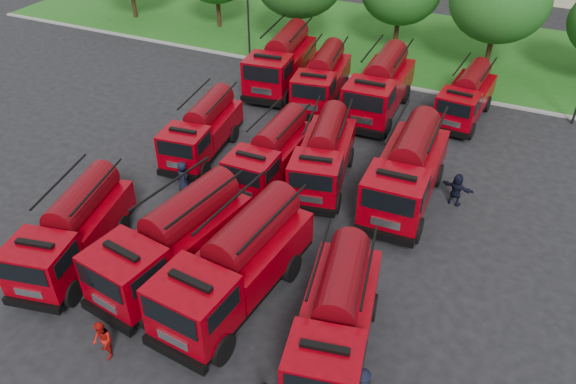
% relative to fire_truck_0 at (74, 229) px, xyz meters
% --- Properties ---
extents(ground, '(140.00, 140.00, 0.00)m').
position_rel_fire_truck_0_xyz_m(ground, '(6.65, 4.62, -1.56)').
color(ground, black).
rests_on(ground, ground).
extents(lawn, '(70.00, 16.00, 0.12)m').
position_rel_fire_truck_0_xyz_m(lawn, '(6.65, 30.62, -1.50)').
color(lawn, '#195316').
rests_on(lawn, ground).
extents(curb, '(70.00, 0.30, 0.14)m').
position_rel_fire_truck_0_xyz_m(curb, '(6.65, 22.52, -1.49)').
color(curb, gray).
rests_on(curb, ground).
extents(tree_4, '(6.55, 6.55, 8.01)m').
position_rel_fire_truck_0_xyz_m(tree_4, '(12.65, 27.12, 3.66)').
color(tree_4, '#382314').
rests_on(tree_4, ground).
extents(lamp_post_0, '(0.60, 0.25, 5.11)m').
position_rel_fire_truck_0_xyz_m(lamp_post_0, '(-3.35, 21.82, 1.33)').
color(lamp_post_0, black).
rests_on(lamp_post_0, ground).
extents(fire_truck_0, '(3.69, 7.15, 3.11)m').
position_rel_fire_truck_0_xyz_m(fire_truck_0, '(0.00, 0.00, 0.00)').
color(fire_truck_0, black).
rests_on(fire_truck_0, ground).
extents(fire_truck_1, '(3.70, 7.78, 3.40)m').
position_rel_fire_truck_0_xyz_m(fire_truck_1, '(4.27, 1.03, 0.15)').
color(fire_truck_1, black).
rests_on(fire_truck_1, ground).
extents(fire_truck_2, '(3.44, 7.96, 3.52)m').
position_rel_fire_truck_0_xyz_m(fire_truck_2, '(7.28, 0.80, 0.21)').
color(fire_truck_2, black).
rests_on(fire_truck_2, ground).
extents(fire_truck_3, '(3.62, 7.22, 3.14)m').
position_rel_fire_truck_0_xyz_m(fire_truck_3, '(11.60, 0.08, 0.02)').
color(fire_truck_3, black).
rests_on(fire_truck_3, ground).
extents(fire_truck_4, '(3.01, 6.71, 2.95)m').
position_rel_fire_truck_0_xyz_m(fire_truck_4, '(0.29, 9.62, -0.08)').
color(fire_truck_4, black).
rests_on(fire_truck_4, ground).
extents(fire_truck_5, '(2.45, 6.57, 2.98)m').
position_rel_fire_truck_0_xyz_m(fire_truck_5, '(4.75, 8.95, -0.06)').
color(fire_truck_5, black).
rests_on(fire_truck_5, ground).
extents(fire_truck_6, '(3.63, 7.15, 3.11)m').
position_rel_fire_truck_0_xyz_m(fire_truck_6, '(7.24, 9.83, 0.00)').
color(fire_truck_6, black).
rests_on(fire_truck_6, ground).
extents(fire_truck_7, '(3.04, 7.81, 3.52)m').
position_rel_fire_truck_0_xyz_m(fire_truck_7, '(11.45, 9.89, 0.21)').
color(fire_truck_7, black).
rests_on(fire_truck_7, ground).
extents(fire_truck_8, '(3.57, 8.09, 3.57)m').
position_rel_fire_truck_0_xyz_m(fire_truck_8, '(0.42, 19.29, 0.23)').
color(fire_truck_8, black).
rests_on(fire_truck_8, ground).
extents(fire_truck_9, '(3.35, 7.22, 3.17)m').
position_rel_fire_truck_0_xyz_m(fire_truck_9, '(3.74, 18.31, 0.03)').
color(fire_truck_9, black).
rests_on(fire_truck_9, ground).
extents(fire_truck_10, '(3.08, 7.87, 3.54)m').
position_rel_fire_truck_0_xyz_m(fire_truck_10, '(7.53, 18.28, 0.22)').
color(fire_truck_10, black).
rests_on(fire_truck_10, ground).
extents(fire_truck_11, '(2.74, 6.56, 2.92)m').
position_rel_fire_truck_0_xyz_m(fire_truck_11, '(12.49, 19.78, -0.09)').
color(fire_truck_11, black).
rests_on(fire_truck_11, ground).
extents(firefighter_0, '(0.69, 0.51, 1.86)m').
position_rel_fire_truck_0_xyz_m(firefighter_0, '(11.46, -0.69, -1.56)').
color(firefighter_0, black).
rests_on(firefighter_0, ground).
extents(firefighter_1, '(0.91, 0.79, 1.64)m').
position_rel_fire_truck_0_xyz_m(firefighter_1, '(4.40, -3.68, -1.56)').
color(firefighter_1, '#AD120D').
rests_on(firefighter_1, ground).
extents(firefighter_4, '(0.94, 0.99, 1.70)m').
position_rel_fire_truck_0_xyz_m(firefighter_4, '(1.31, 6.04, -1.56)').
color(firefighter_4, black).
rests_on(firefighter_4, ground).
extents(firefighter_5, '(1.67, 0.97, 1.69)m').
position_rel_fire_truck_0_xyz_m(firefighter_5, '(13.78, 10.63, -1.56)').
color(firefighter_5, black).
rests_on(firefighter_5, ground).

